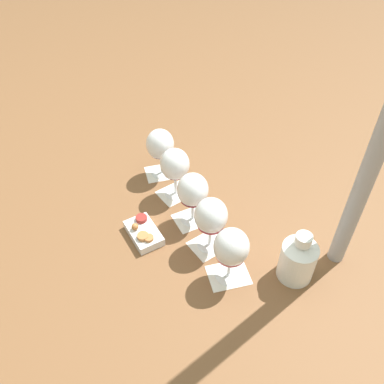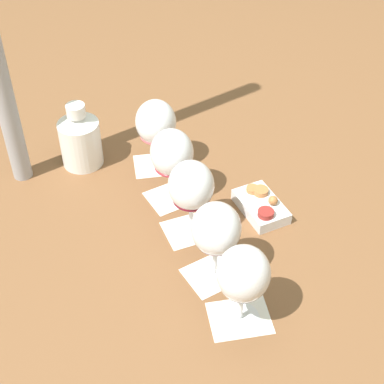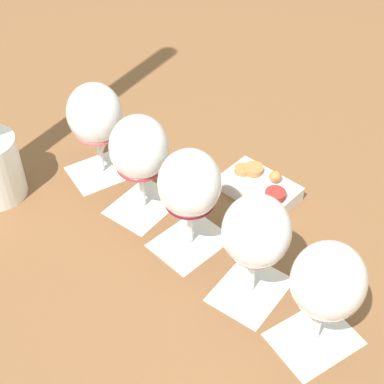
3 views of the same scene
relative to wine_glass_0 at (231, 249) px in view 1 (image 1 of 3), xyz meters
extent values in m
plane|color=brown|center=(0.22, 0.11, -0.12)|extent=(8.00, 8.00, 0.00)
cube|color=silver|center=(0.00, 0.00, -0.12)|extent=(0.12, 0.14, 0.00)
cube|color=silver|center=(0.11, 0.06, -0.12)|extent=(0.14, 0.15, 0.00)
cube|color=silver|center=(0.21, 0.11, -0.12)|extent=(0.14, 0.15, 0.00)
cube|color=silver|center=(0.33, 0.18, -0.12)|extent=(0.14, 0.15, 0.00)
cube|color=silver|center=(0.43, 0.23, -0.12)|extent=(0.12, 0.14, 0.00)
cylinder|color=white|center=(0.00, 0.00, -0.12)|extent=(0.08, 0.08, 0.01)
cylinder|color=white|center=(0.00, 0.00, -0.08)|extent=(0.01, 0.01, 0.07)
ellipsoid|color=white|center=(0.00, 0.00, 0.01)|extent=(0.10, 0.10, 0.11)
ellipsoid|color=#D15761|center=(0.00, 0.00, -0.03)|extent=(0.08, 0.08, 0.02)
cylinder|color=white|center=(0.11, 0.06, -0.12)|extent=(0.08, 0.08, 0.01)
cylinder|color=white|center=(0.11, 0.06, -0.08)|extent=(0.01, 0.01, 0.07)
ellipsoid|color=white|center=(0.11, 0.06, 0.01)|extent=(0.10, 0.10, 0.11)
ellipsoid|color=#A12B36|center=(0.11, 0.06, -0.03)|extent=(0.08, 0.08, 0.02)
cylinder|color=white|center=(0.21, 0.11, -0.12)|extent=(0.08, 0.08, 0.01)
cylinder|color=white|center=(0.21, 0.11, -0.08)|extent=(0.01, 0.01, 0.07)
ellipsoid|color=white|center=(0.21, 0.11, 0.01)|extent=(0.10, 0.10, 0.11)
ellipsoid|color=maroon|center=(0.21, 0.11, -0.03)|extent=(0.08, 0.08, 0.03)
cylinder|color=white|center=(0.33, 0.18, -0.12)|extent=(0.08, 0.08, 0.01)
cylinder|color=white|center=(0.33, 0.18, -0.08)|extent=(0.01, 0.01, 0.07)
ellipsoid|color=white|center=(0.33, 0.18, 0.01)|extent=(0.10, 0.10, 0.11)
ellipsoid|color=#501827|center=(0.33, 0.18, -0.02)|extent=(0.08, 0.08, 0.04)
cylinder|color=white|center=(0.43, 0.23, -0.12)|extent=(0.08, 0.08, 0.01)
cylinder|color=white|center=(0.43, 0.23, -0.08)|extent=(0.01, 0.01, 0.07)
ellipsoid|color=white|center=(0.43, 0.23, 0.01)|extent=(0.10, 0.10, 0.11)
ellipsoid|color=black|center=(0.43, 0.23, -0.02)|extent=(0.08, 0.08, 0.04)
cylinder|color=white|center=(0.01, -0.18, -0.06)|extent=(0.10, 0.10, 0.12)
cone|color=white|center=(0.01, -0.18, 0.01)|extent=(0.10, 0.10, 0.02)
cylinder|color=white|center=(0.01, -0.18, 0.03)|extent=(0.04, 0.04, 0.03)
cube|color=silver|center=(0.13, 0.26, -0.11)|extent=(0.15, 0.14, 0.03)
cylinder|color=#B2703D|center=(0.10, 0.24, -0.09)|extent=(0.03, 0.03, 0.01)
cylinder|color=maroon|center=(0.17, 0.27, -0.09)|extent=(0.04, 0.04, 0.01)
cylinder|color=#B2703D|center=(0.10, 0.26, -0.09)|extent=(0.03, 0.03, 0.01)
sphere|color=#B2703D|center=(0.13, 0.28, -0.08)|extent=(0.02, 0.02, 0.02)
camera|label=1|loc=(-0.67, 0.07, 0.85)|focal=38.00mm
camera|label=2|loc=(1.11, 0.23, 0.79)|focal=55.00mm
camera|label=3|loc=(0.83, -0.05, 0.59)|focal=55.00mm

